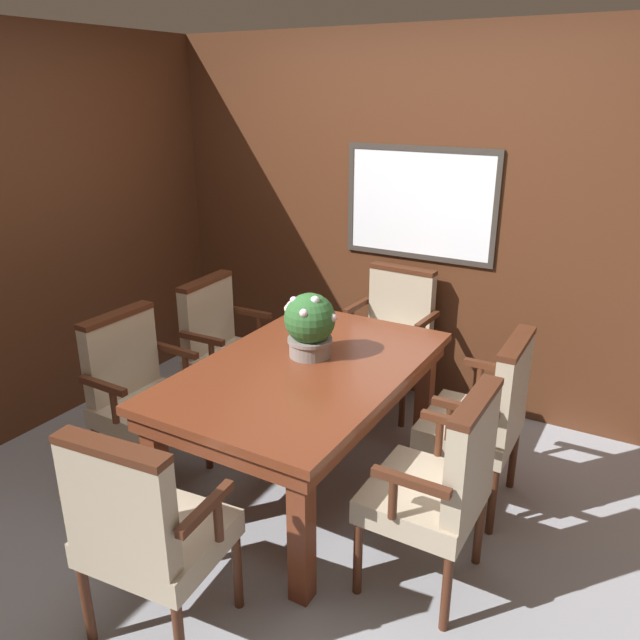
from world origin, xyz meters
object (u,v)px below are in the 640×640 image
Objects in this scene: dining_table at (306,382)px; chair_right_far at (485,413)px; chair_head_near at (145,527)px; chair_right_near at (441,481)px; chair_left_near at (139,389)px; chair_head_far at (393,331)px; chair_left_far at (224,344)px; potted_plant at (310,324)px.

chair_right_far is (0.86, 0.34, -0.11)m from dining_table.
chair_right_far is at bearing -125.08° from chair_head_near.
dining_table is at bearing -111.00° from chair_right_near.
chair_right_far is (1.71, 0.68, 0.00)m from chair_left_near.
chair_head_near is at bearing -86.78° from chair_head_far.
chair_head_near is 1.00× the size of chair_left_far.
chair_head_far is 1.00× the size of chair_left_near.
chair_head_near is 1.00× the size of chair_left_near.
chair_head_near is 1.19m from chair_left_near.
chair_left_far reaches higher than dining_table.
chair_right_near is 1.00× the size of chair_left_far.
chair_head_far is 2.72× the size of potted_plant.
chair_left_near is at bearing -150.28° from potted_plant.
chair_left_near is (-0.86, 0.82, 0.00)m from chair_head_near.
chair_right_far is (0.86, 1.50, 0.00)m from chair_head_near.
chair_right_far is at bearing -66.93° from chair_left_near.
chair_left_far is 1.14m from chair_head_far.
chair_left_far and chair_head_far have the same top height.
chair_right_near is 1.20m from chair_head_near.
chair_left_near and chair_right_far have the same top height.
chair_left_near is 1.84m from chair_right_far.
chair_left_far is at bearing -92.61° from chair_right_far.
potted_plant is at bearing -88.96° from chair_head_far.
chair_right_near is 1.00× the size of chair_left_near.
chair_left_far and chair_left_near have the same top height.
dining_table is at bearing -69.63° from potted_plant.
chair_right_far is 2.72× the size of potted_plant.
chair_head_far and chair_left_near have the same top height.
chair_right_near is 2.72× the size of potted_plant.
chair_left_near is (-0.00, -0.73, 0.00)m from chair_left_far.
chair_head_near is at bearing -88.03° from potted_plant.
chair_left_near is 1.01m from potted_plant.
chair_right_far is at bearing 21.60° from dining_table.
dining_table is 1.69× the size of chair_right_near.
potted_plant is (-0.91, 0.45, 0.38)m from chair_right_near.
chair_head_near is 1.34m from potted_plant.
chair_head_far is (-0.87, 1.48, 0.00)m from chair_right_near.
chair_right_near is at bearing -0.35° from chair_right_far.
chair_right_near and chair_right_far have the same top height.
chair_right_near reaches higher than dining_table.
chair_head_near is (-0.86, -0.83, 0.00)m from chair_right_near.
chair_head_far is 1.00× the size of chair_right_far.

